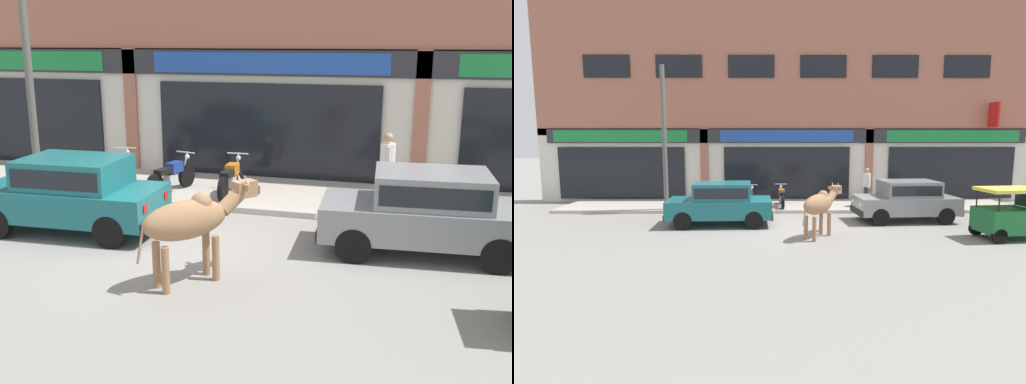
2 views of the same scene
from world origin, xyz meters
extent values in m
plane|color=gray|center=(0.00, 0.00, 0.00)|extent=(90.00, 90.00, 0.00)
cube|color=#A8A093|center=(0.00, 3.75, 0.06)|extent=(19.00, 3.11, 0.13)
cube|color=beige|center=(0.00, 5.58, 1.70)|extent=(23.00, 0.55, 3.40)
cube|color=#28282D|center=(0.00, 5.27, 3.05)|extent=(22.08, 0.08, 0.64)
cube|color=black|center=(-7.67, 5.26, 1.35)|extent=(5.83, 0.10, 2.40)
cube|color=#197A38|center=(-7.67, 5.24, 3.05)|extent=(6.13, 0.05, 0.52)
cube|color=#9E604C|center=(-3.83, 5.29, 1.70)|extent=(0.36, 0.12, 3.40)
cube|color=black|center=(0.00, 5.26, 1.35)|extent=(5.83, 0.10, 2.40)
cube|color=#1E479E|center=(0.00, 5.24, 3.05)|extent=(6.13, 0.05, 0.52)
cube|color=#9E604C|center=(3.83, 5.29, 1.70)|extent=(0.36, 0.12, 3.40)
ellipsoid|color=#936B47|center=(0.61, -1.64, 1.02)|extent=(1.27, 1.42, 0.60)
sphere|color=#936B47|center=(0.78, -1.41, 1.25)|extent=(0.32, 0.32, 0.32)
cylinder|color=#936B47|center=(0.77, -1.21, 0.36)|extent=(0.12, 0.12, 0.72)
cylinder|color=#936B47|center=(0.99, -1.38, 0.36)|extent=(0.12, 0.12, 0.72)
cylinder|color=#936B47|center=(0.23, -1.89, 0.36)|extent=(0.12, 0.12, 0.72)
cylinder|color=#936B47|center=(0.46, -2.07, 0.36)|extent=(0.12, 0.12, 0.72)
cylinder|color=#936B47|center=(1.12, -0.99, 1.17)|extent=(0.48, 0.51, 0.43)
cube|color=#936B47|center=(1.28, -0.78, 1.34)|extent=(0.39, 0.42, 0.26)
cube|color=brown|center=(1.39, -0.64, 1.30)|extent=(0.21, 0.21, 0.14)
cone|color=beige|center=(1.17, -0.75, 1.52)|extent=(0.11, 0.12, 0.19)
cone|color=beige|center=(1.33, -0.88, 1.52)|extent=(0.11, 0.12, 0.19)
cube|color=#936B47|center=(1.10, -0.75, 1.40)|extent=(0.14, 0.12, 0.10)
cube|color=#936B47|center=(1.35, -0.94, 1.40)|extent=(0.14, 0.12, 0.10)
cylinder|color=#936B47|center=(0.16, -2.22, 0.80)|extent=(0.13, 0.15, 0.60)
cylinder|color=black|center=(2.94, -0.03, 0.30)|extent=(0.61, 0.22, 0.60)
cylinder|color=black|center=(2.84, 1.41, 0.30)|extent=(0.61, 0.22, 0.60)
cylinder|color=black|center=(5.23, 0.12, 0.30)|extent=(0.61, 0.22, 0.60)
cylinder|color=black|center=(5.13, 1.56, 0.30)|extent=(0.61, 0.22, 0.60)
cube|color=gray|center=(4.04, 0.76, 0.60)|extent=(3.60, 1.83, 0.60)
cube|color=gray|center=(4.13, 0.77, 1.18)|extent=(1.99, 1.56, 0.56)
cube|color=black|center=(4.13, 0.77, 1.18)|extent=(1.84, 1.57, 0.35)
cube|color=black|center=(2.31, 0.65, 0.38)|extent=(0.22, 1.52, 0.20)
sphere|color=silver|center=(2.31, 0.17, 0.68)|extent=(0.14, 0.14, 0.14)
sphere|color=silver|center=(2.25, 1.13, 0.68)|extent=(0.14, 0.14, 0.14)
cylinder|color=black|center=(-3.70, 0.83, 0.30)|extent=(0.61, 0.21, 0.60)
cylinder|color=black|center=(-1.34, -0.51, 0.30)|extent=(0.61, 0.21, 0.60)
cylinder|color=black|center=(-1.40, 0.93, 0.30)|extent=(0.61, 0.21, 0.60)
cube|color=#196066|center=(-2.52, 0.16, 0.60)|extent=(3.57, 1.75, 0.60)
cube|color=#196066|center=(-2.42, 0.17, 1.18)|extent=(1.96, 1.52, 0.56)
cube|color=black|center=(-2.42, 0.17, 1.18)|extent=(1.81, 1.53, 0.35)
cube|color=black|center=(-0.79, 0.24, 0.38)|extent=(0.18, 1.52, 0.20)
sphere|color=silver|center=(-4.30, 0.57, 0.68)|extent=(0.14, 0.14, 0.14)
cube|color=red|center=(-0.75, -0.26, 0.70)|extent=(0.04, 0.16, 0.14)
cube|color=red|center=(-0.79, 0.73, 0.70)|extent=(0.04, 0.16, 0.14)
cylinder|color=black|center=(-3.24, 3.78, 0.41)|extent=(0.19, 0.57, 0.56)
cylinder|color=black|center=(-3.04, 2.54, 0.41)|extent=(0.19, 0.57, 0.56)
cube|color=#B2B5BA|center=(-3.13, 3.14, 0.45)|extent=(0.25, 0.35, 0.24)
cube|color=#A8AAB2|center=(-3.16, 3.30, 0.71)|extent=(0.30, 0.43, 0.24)
cube|color=black|center=(-3.10, 2.90, 0.69)|extent=(0.30, 0.55, 0.12)
cylinder|color=#B2B5BA|center=(-3.23, 3.72, 0.71)|extent=(0.08, 0.27, 0.59)
cylinder|color=#B2B5BA|center=(-3.23, 3.76, 0.99)|extent=(0.52, 0.11, 0.03)
sphere|color=silver|center=(-3.24, 3.82, 0.87)|extent=(0.12, 0.12, 0.12)
cylinder|color=#B2B5BA|center=(-3.19, 2.77, 0.37)|extent=(0.14, 0.48, 0.06)
cylinder|color=black|center=(-1.57, 3.65, 0.41)|extent=(0.22, 0.57, 0.56)
cylinder|color=black|center=(-1.84, 2.43, 0.41)|extent=(0.22, 0.57, 0.56)
cube|color=#B2B5BA|center=(-1.71, 3.02, 0.45)|extent=(0.27, 0.36, 0.24)
cube|color=navy|center=(-1.68, 3.17, 0.71)|extent=(0.32, 0.44, 0.24)
cube|color=black|center=(-1.76, 2.78, 0.69)|extent=(0.33, 0.56, 0.12)
cylinder|color=#B2B5BA|center=(-1.58, 3.59, 0.71)|extent=(0.10, 0.27, 0.59)
cylinder|color=#B2B5BA|center=(-1.57, 3.63, 0.99)|extent=(0.51, 0.15, 0.03)
sphere|color=silver|center=(-1.56, 3.68, 0.87)|extent=(0.12, 0.12, 0.12)
cylinder|color=#B2B5BA|center=(-1.90, 2.69, 0.37)|extent=(0.16, 0.48, 0.06)
cylinder|color=black|center=(-0.32, 3.84, 0.41)|extent=(0.12, 0.56, 0.56)
cylinder|color=black|center=(-0.27, 2.60, 0.41)|extent=(0.12, 0.56, 0.56)
cube|color=#B2B5BA|center=(-0.30, 3.20, 0.45)|extent=(0.21, 0.33, 0.24)
cube|color=orange|center=(-0.30, 3.36, 0.71)|extent=(0.25, 0.41, 0.24)
cube|color=black|center=(-0.29, 2.96, 0.69)|extent=(0.24, 0.53, 0.12)
cylinder|color=#B2B5BA|center=(-0.32, 3.78, 0.71)|extent=(0.05, 0.27, 0.59)
cylinder|color=#B2B5BA|center=(-0.32, 3.82, 0.99)|extent=(0.52, 0.05, 0.03)
sphere|color=silver|center=(-0.32, 3.88, 0.87)|extent=(0.12, 0.12, 0.12)
cylinder|color=#B2B5BA|center=(-0.39, 2.84, 0.37)|extent=(0.08, 0.48, 0.06)
cylinder|color=#2D2D33|center=(3.24, 3.09, 0.54)|extent=(0.11, 0.11, 0.82)
cylinder|color=#2D2D33|center=(3.21, 3.26, 0.54)|extent=(0.11, 0.11, 0.82)
cylinder|color=silver|center=(3.23, 3.17, 1.23)|extent=(0.32, 0.32, 0.56)
cylinder|color=silver|center=(3.26, 2.97, 1.20)|extent=(0.08, 0.08, 0.56)
cylinder|color=silver|center=(3.20, 3.38, 1.20)|extent=(0.08, 0.08, 0.56)
sphere|color=tan|center=(3.23, 3.17, 1.63)|extent=(0.20, 0.20, 0.20)
cylinder|color=#595651|center=(-4.95, 2.50, 2.94)|extent=(0.18, 0.18, 5.63)
camera|label=1|loc=(3.99, -9.55, 3.64)|focal=42.00mm
camera|label=2|loc=(-0.88, -13.30, 2.98)|focal=28.00mm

